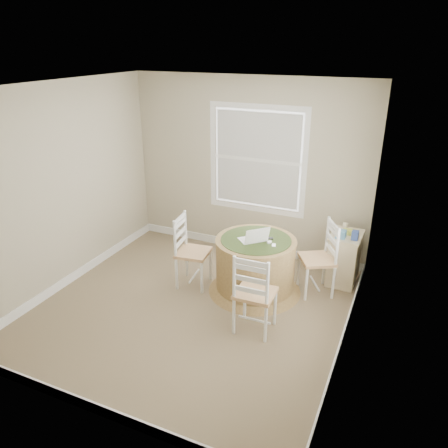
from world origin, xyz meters
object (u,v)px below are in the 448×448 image
at_px(laptop, 254,239).
at_px(corner_chest, 344,258).
at_px(chair_left, 193,252).
at_px(chair_right, 317,259).
at_px(chair_near, 255,293).
at_px(round_table, 255,263).

bearing_deg(laptop, corner_chest, 170.74).
xyz_separation_m(chair_left, chair_right, (1.52, 0.47, 0.00)).
xyz_separation_m(chair_right, corner_chest, (0.27, 0.41, -0.12)).
height_order(chair_left, laptop, chair_left).
bearing_deg(chair_right, chair_left, -103.13).
relative_size(laptop, corner_chest, 0.60).
relative_size(chair_right, corner_chest, 1.36).
distance_m(chair_near, laptop, 0.84).
relative_size(round_table, laptop, 2.85).
bearing_deg(chair_near, chair_left, -30.15).
bearing_deg(chair_right, laptop, -96.11).
bearing_deg(chair_left, laptop, -87.73).
xyz_separation_m(laptop, corner_chest, (1.01, 0.74, -0.41)).
relative_size(chair_left, chair_near, 1.00).
distance_m(chair_right, corner_chest, 0.51).
bearing_deg(chair_left, corner_chest, -71.49).
height_order(chair_left, chair_near, same).
distance_m(chair_left, chair_near, 1.24).
relative_size(chair_near, corner_chest, 1.36).
xyz_separation_m(chair_left, corner_chest, (1.79, 0.88, -0.12)).
distance_m(chair_left, laptop, 0.84).
relative_size(chair_left, laptop, 2.25).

